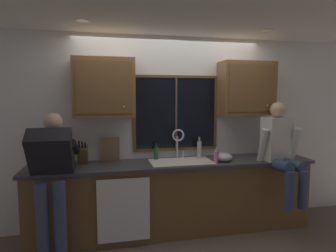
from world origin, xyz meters
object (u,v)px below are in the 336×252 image
object	(u,v)px
knife_block	(83,155)
soap_dispenser	(216,157)
cutting_board	(110,149)
person_sitting_on_counter	(281,147)
person_standing	(52,171)
mixing_bowl	(224,157)
bottle_tall_clear	(199,149)
bottle_green_glass	(156,153)

from	to	relation	value
knife_block	soap_dispenser	world-z (taller)	knife_block
soap_dispenser	cutting_board	bearing A→B (deg)	164.41
person_sitting_on_counter	knife_block	xyz separation A→B (m)	(-2.47, 0.40, -0.08)
person_sitting_on_counter	cutting_board	xyz separation A→B (m)	(-2.14, 0.49, -0.03)
person_standing	person_sitting_on_counter	distance (m)	2.77
mixing_bowl	knife_block	bearing A→B (deg)	172.71
person_standing	bottle_tall_clear	size ratio (longest dim) A/B	5.34
knife_block	cutting_board	distance (m)	0.35
person_standing	knife_block	size ratio (longest dim) A/B	4.89
mixing_bowl	bottle_tall_clear	xyz separation A→B (m)	(-0.25, 0.26, 0.07)
person_sitting_on_counter	bottle_green_glass	xyz separation A→B (m)	(-1.54, 0.47, -0.10)
knife_block	soap_dispenser	size ratio (longest dim) A/B	1.64
person_sitting_on_counter	cutting_board	bearing A→B (deg)	167.16
soap_dispenser	mixing_bowl	bearing A→B (deg)	22.72
bottle_green_glass	bottle_tall_clear	world-z (taller)	bottle_tall_clear
cutting_board	mixing_bowl	world-z (taller)	cutting_board
cutting_board	soap_dispenser	distance (m)	1.36
person_sitting_on_counter	soap_dispenser	world-z (taller)	person_sitting_on_counter
knife_block	cutting_board	xyz separation A→B (m)	(0.34, 0.09, 0.05)
mixing_bowl	bottle_green_glass	distance (m)	0.88
bottle_tall_clear	mixing_bowl	bearing A→B (deg)	-46.14
soap_dispenser	bottle_tall_clear	size ratio (longest dim) A/B	0.67
bottle_tall_clear	bottle_green_glass	bearing A→B (deg)	176.36
bottle_green_glass	person_sitting_on_counter	bearing A→B (deg)	-16.89
knife_block	bottle_green_glass	bearing A→B (deg)	4.12
bottle_tall_clear	soap_dispenser	bearing A→B (deg)	-68.49
bottle_green_glass	bottle_tall_clear	distance (m)	0.59
person_sitting_on_counter	mixing_bowl	world-z (taller)	person_sitting_on_counter
person_sitting_on_counter	soap_dispenser	bearing A→B (deg)	171.59
person_standing	mixing_bowl	bearing A→B (deg)	6.24
person_standing	person_sitting_on_counter	bearing A→B (deg)	1.03
person_standing	cutting_board	world-z (taller)	person_standing
person_sitting_on_counter	soap_dispenser	xyz separation A→B (m)	(-0.83, 0.12, -0.11)
person_standing	mixing_bowl	distance (m)	2.07
mixing_bowl	soap_dispenser	size ratio (longest dim) A/B	1.16
person_standing	person_sitting_on_counter	xyz separation A→B (m)	(2.76, 0.05, 0.14)
person_sitting_on_counter	cutting_board	size ratio (longest dim) A/B	3.90
person_standing	mixing_bowl	world-z (taller)	person_standing
knife_block	bottle_green_glass	size ratio (longest dim) A/B	1.51
person_standing	knife_block	bearing A→B (deg)	57.25
knife_block	mixing_bowl	xyz separation A→B (m)	(1.77, -0.23, -0.06)
knife_block	bottle_tall_clear	bearing A→B (deg)	1.12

